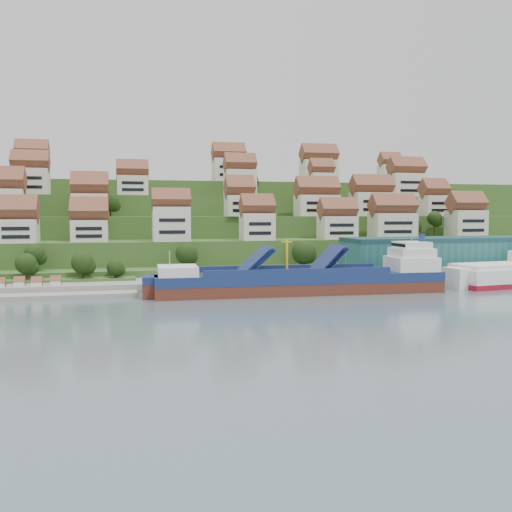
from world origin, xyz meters
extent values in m
plane|color=slate|center=(0.00, 0.00, 0.00)|extent=(300.00, 300.00, 0.00)
cube|color=gray|center=(20.00, 15.00, 1.10)|extent=(180.00, 14.00, 2.20)
cube|color=gray|center=(-58.00, 12.00, 0.50)|extent=(45.00, 20.00, 1.00)
cube|color=#2D4C1E|center=(0.00, 86.00, 2.00)|extent=(260.00, 128.00, 4.00)
cube|color=#2D4C1E|center=(0.00, 91.00, 5.50)|extent=(260.00, 118.00, 11.00)
cube|color=#2D4C1E|center=(0.00, 99.00, 9.00)|extent=(260.00, 102.00, 18.00)
cube|color=#2D4C1E|center=(0.00, 107.00, 12.50)|extent=(260.00, 86.00, 25.00)
cube|color=#2D4C1E|center=(0.00, 116.00, 15.50)|extent=(260.00, 68.00, 31.00)
cube|color=silver|center=(-66.12, 37.06, 14.20)|extent=(10.00, 8.66, 6.39)
cube|color=silver|center=(-47.57, 39.36, 14.05)|extent=(10.01, 8.57, 6.10)
cube|color=silver|center=(-24.89, 35.78, 15.91)|extent=(10.46, 7.03, 9.83)
cube|color=silver|center=(0.52, 36.24, 14.99)|extent=(9.47, 7.62, 7.99)
cube|color=silver|center=(27.20, 39.56, 14.54)|extent=(11.09, 7.73, 7.08)
cube|color=silver|center=(46.05, 39.53, 15.02)|extent=(13.86, 8.26, 8.03)
cube|color=silver|center=(72.75, 39.67, 15.48)|extent=(11.34, 8.31, 8.96)
cube|color=silver|center=(-73.83, 53.60, 22.07)|extent=(13.96, 8.90, 8.14)
cube|color=silver|center=(-47.98, 53.23, 21.46)|extent=(10.61, 8.98, 6.92)
cube|color=silver|center=(-1.71, 51.22, 21.34)|extent=(8.73, 8.56, 6.68)
cube|color=silver|center=(25.94, 55.58, 21.56)|extent=(14.06, 8.36, 7.13)
cube|color=silver|center=(45.95, 55.46, 22.07)|extent=(13.69, 8.18, 8.15)
cube|color=silver|center=(69.83, 55.17, 21.64)|extent=(8.92, 8.04, 7.27)
cube|color=silver|center=(-67.05, 68.16, 29.19)|extent=(11.12, 7.86, 8.37)
cube|color=silver|center=(-34.86, 70.13, 28.33)|extent=(10.18, 7.30, 6.66)
cube|color=silver|center=(2.13, 69.11, 29.61)|extent=(10.54, 7.79, 9.22)
cube|color=silver|center=(32.63, 69.78, 29.29)|extent=(8.43, 7.14, 8.57)
cube|color=silver|center=(67.57, 71.38, 29.52)|extent=(13.09, 8.47, 9.04)
cube|color=silver|center=(-69.47, 89.96, 35.15)|extent=(10.92, 8.03, 8.30)
cube|color=silver|center=(1.42, 87.01, 35.33)|extent=(11.93, 8.15, 8.67)
cube|color=silver|center=(38.75, 89.86, 35.57)|extent=(13.96, 8.73, 9.13)
cube|color=silver|center=(70.20, 90.74, 34.97)|extent=(8.47, 7.05, 7.93)
ellipsoid|color=#1F3812|center=(-60.92, 27.93, 8.36)|extent=(5.35, 5.35, 5.35)
ellipsoid|color=#1F3812|center=(11.79, 26.11, 7.84)|extent=(6.87, 6.87, 6.87)
ellipsoid|color=#1F3812|center=(-21.73, 26.29, 8.06)|extent=(5.84, 5.84, 5.84)
ellipsoid|color=#1F3812|center=(55.56, 43.11, 15.15)|extent=(5.18, 5.18, 5.18)
ellipsoid|color=#1F3812|center=(63.16, 43.11, 17.36)|extent=(4.84, 4.84, 4.84)
ellipsoid|color=#1F3812|center=(42.07, 59.83, 23.99)|extent=(4.56, 4.56, 4.56)
ellipsoid|color=#1F3812|center=(-50.97, 59.38, 21.87)|extent=(6.01, 6.01, 6.01)
ellipsoid|color=#1F3812|center=(-42.09, 57.97, 22.38)|extent=(5.66, 5.66, 5.66)
ellipsoid|color=#1F3812|center=(6.55, 73.21, 31.45)|extent=(6.05, 6.05, 6.05)
ellipsoid|color=#1F3812|center=(37.66, 73.97, 28.45)|extent=(5.30, 5.30, 5.30)
ellipsoid|color=#1F3812|center=(-61.64, 19.00, 6.73)|extent=(5.15, 5.15, 5.15)
ellipsoid|color=#1F3812|center=(-48.37, 19.00, 6.68)|extent=(5.59, 5.59, 5.59)
ellipsoid|color=#1F3812|center=(-40.44, 19.00, 5.32)|extent=(4.39, 4.39, 4.39)
cube|color=#246260|center=(52.00, 17.00, 7.20)|extent=(60.00, 15.00, 10.00)
cylinder|color=gray|center=(18.00, 10.00, 6.20)|extent=(0.16, 0.16, 8.00)
cube|color=maroon|center=(18.60, 10.00, 9.80)|extent=(1.20, 0.05, 0.80)
cube|color=white|center=(-66.00, 10.00, 2.10)|extent=(2.40, 2.20, 2.20)
cube|color=white|center=(-62.00, 11.50, 2.10)|extent=(2.40, 2.20, 2.20)
cube|color=white|center=(-58.00, 10.00, 2.10)|extent=(2.40, 2.20, 2.20)
cube|color=white|center=(-54.00, 11.50, 2.10)|extent=(2.40, 2.20, 2.20)
cube|color=#5B281C|center=(2.50, -0.59, 1.00)|extent=(69.01, 12.83, 4.40)
cube|color=navy|center=(2.50, -0.59, 3.79)|extent=(69.01, 12.94, 2.29)
cube|color=white|center=(-26.55, 0.37, 5.99)|extent=(9.13, 10.33, 2.29)
cube|color=#262628|center=(0.74, -0.53, 4.93)|extent=(44.31, 10.43, 0.26)
cube|color=navy|center=(-8.94, -0.21, 7.93)|extent=(6.91, 9.94, 6.09)
cube|color=navy|center=(8.66, -0.79, 7.93)|extent=(6.58, 9.92, 6.44)
cylinder|color=yellow|center=(-1.02, -0.47, 8.81)|extent=(0.64, 0.64, 7.93)
cube|color=white|center=(30.67, -1.52, 6.61)|extent=(10.89, 10.38, 3.52)
cube|color=white|center=(30.67, -1.52, 9.42)|extent=(9.10, 9.27, 2.20)
cube|color=white|center=(30.67, -1.52, 11.27)|extent=(7.30, 8.15, 1.59)
cylinder|color=navy|center=(33.31, -1.61, 12.95)|extent=(1.45, 1.45, 1.94)
cube|color=maroon|center=(60.73, 1.15, 0.66)|extent=(34.59, 16.70, 2.88)
cube|color=white|center=(60.73, 1.15, 3.10)|extent=(34.61, 16.82, 3.54)
cube|color=white|center=(60.73, 1.15, 5.31)|extent=(32.78, 15.26, 1.33)
camera|label=1|loc=(-38.68, -128.78, 19.10)|focal=40.00mm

